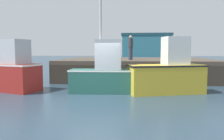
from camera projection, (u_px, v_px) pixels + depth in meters
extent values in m
cube|color=#283D4C|center=(93.00, 99.00, 10.30)|extent=(120.00, 160.00, 0.10)
cube|color=#473D33|center=(137.00, 60.00, 17.98)|extent=(11.33, 8.22, 0.25)
cube|color=#312A23|center=(139.00, 75.00, 14.08)|extent=(11.33, 0.24, 1.23)
cylinder|color=#312A23|center=(57.00, 74.00, 14.62)|extent=(0.34, 0.34, 1.23)
cylinder|color=#312A23|center=(139.00, 75.00, 14.18)|extent=(0.34, 0.34, 1.23)
cylinder|color=#312A23|center=(101.00, 66.00, 22.19)|extent=(0.34, 0.34, 1.23)
cylinder|color=#312A23|center=(172.00, 67.00, 21.62)|extent=(0.34, 0.34, 1.23)
cylinder|color=#312A23|center=(97.00, 75.00, 14.40)|extent=(5.30, 0.17, 1.15)
cube|color=maroon|center=(8.00, 77.00, 12.15)|extent=(3.73, 2.45, 1.44)
cube|color=silver|center=(8.00, 65.00, 12.10)|extent=(3.81, 2.49, 0.08)
cube|color=#B2B7BC|center=(13.00, 52.00, 11.87)|extent=(1.69, 1.51, 1.27)
cube|color=#23564C|center=(101.00, 81.00, 11.51)|extent=(3.13, 1.24, 1.18)
cube|color=silver|center=(101.00, 70.00, 11.46)|extent=(3.19, 1.27, 0.08)
cube|color=#B2B7BC|center=(108.00, 55.00, 11.37)|extent=(1.30, 1.05, 1.49)
cylinder|color=#B7B7BC|center=(101.00, 14.00, 11.22)|extent=(0.12, 0.12, 2.51)
cube|color=gold|center=(166.00, 79.00, 11.30)|extent=(3.89, 2.20, 1.43)
cube|color=black|center=(166.00, 66.00, 11.24)|extent=(3.97, 2.25, 0.08)
cube|color=silver|center=(175.00, 51.00, 11.26)|extent=(1.37, 1.18, 1.38)
cylinder|color=#2D3342|center=(131.00, 53.00, 16.03)|extent=(0.29, 0.29, 0.90)
cylinder|color=#333338|center=(131.00, 43.00, 15.97)|extent=(0.34, 0.34, 0.60)
sphere|color=tan|center=(131.00, 37.00, 15.93)|extent=(0.22, 0.22, 0.22)
cube|color=#2D6B7A|center=(146.00, 48.00, 48.20)|extent=(10.06, 4.41, 5.22)
cube|color=#1B4049|center=(146.00, 35.00, 47.95)|extent=(10.46, 4.59, 0.50)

